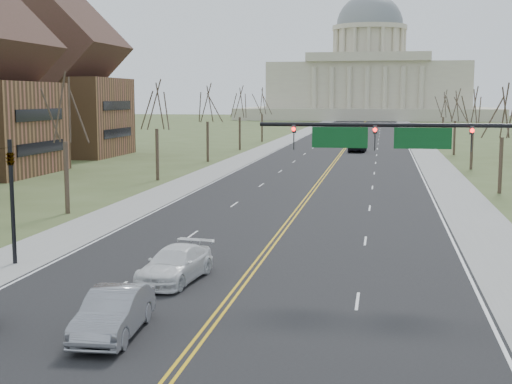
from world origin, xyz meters
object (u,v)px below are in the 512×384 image
at_px(car_sb_inner_second, 175,264).
at_px(car_far_sb, 341,130).
at_px(signal_left, 12,188).
at_px(car_sb_inner_lead, 114,313).
at_px(car_far_nb, 357,147).
at_px(signal_mast, 421,150).

distance_m(car_sb_inner_second, car_far_sb, 126.14).
distance_m(signal_left, car_sb_inner_second, 9.22).
distance_m(car_sb_inner_lead, car_far_nb, 82.73).
bearing_deg(car_sb_inner_second, car_far_nb, 93.52).
distance_m(car_sb_inner_lead, car_far_sb, 133.42).
xyz_separation_m(signal_left, car_far_nb, (13.68, 73.52, -2.98)).
height_order(car_sb_inner_lead, car_far_nb, car_sb_inner_lead).
distance_m(signal_left, car_far_nb, 74.84).
height_order(signal_left, car_sb_inner_second, signal_left).
xyz_separation_m(signal_mast, car_far_nb, (-5.26, 73.52, -5.03)).
relative_size(signal_mast, car_far_sb, 2.58).
xyz_separation_m(signal_mast, car_sb_inner_second, (-10.39, -1.77, -5.01)).
height_order(car_far_nb, car_far_sb, car_far_sb).
relative_size(signal_left, car_far_sb, 1.28).
xyz_separation_m(signal_left, car_sb_inner_second, (8.55, -1.77, -2.97)).
bearing_deg(signal_mast, signal_left, 180.00).
xyz_separation_m(car_sb_inner_lead, car_far_nb, (5.11, 82.57, -0.06)).
relative_size(car_sb_inner_second, car_far_nb, 0.98).
relative_size(signal_left, car_sb_inner_second, 1.18).
bearing_deg(signal_left, car_sb_inner_lead, -46.56).
relative_size(signal_mast, car_far_nb, 2.33).
distance_m(car_sb_inner_lead, car_sb_inner_second, 7.28).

